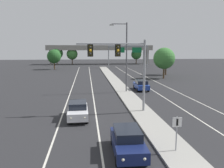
{
  "coord_description": "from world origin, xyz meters",
  "views": [
    {
      "loc": [
        -5.55,
        -8.15,
        6.53
      ],
      "look_at": [
        -3.2,
        13.6,
        3.2
      ],
      "focal_mm": 37.91,
      "sensor_mm": 36.0,
      "label": 1
    }
  ],
  "objects": [
    {
      "name": "overpass_bridge",
      "position": [
        0.0,
        88.97,
        5.78
      ],
      "size": [
        42.4,
        6.4,
        7.65
      ],
      "color": "gray",
      "rests_on": "ground"
    },
    {
      "name": "car_oncoming_white",
      "position": [
        -6.42,
        13.47,
        0.82
      ],
      "size": [
        1.91,
        4.5,
        1.58
      ],
      "color": "silver",
      "rests_on": "ground"
    },
    {
      "name": "tree_far_right_a",
      "position": [
        11.02,
        41.14,
        4.34
      ],
      "size": [
        4.59,
        4.59,
        6.65
      ],
      "color": "#4C3823",
      "rests_on": "ground"
    },
    {
      "name": "car_oncoming_navy",
      "position": [
        -3.09,
        5.62,
        0.82
      ],
      "size": [
        1.9,
        4.5,
        1.58
      ],
      "color": "#141E4C",
      "rests_on": "ground"
    },
    {
      "name": "median_sign_post",
      "position": [
        -0.03,
        5.42,
        1.59
      ],
      "size": [
        0.6,
        0.1,
        2.2
      ],
      "color": "gray",
      "rests_on": "median_island"
    },
    {
      "name": "overhead_signal_mast",
      "position": [
        -1.89,
        15.1,
        5.29
      ],
      "size": [
        6.87,
        0.44,
        7.2
      ],
      "color": "gray",
      "rests_on": "median_island"
    },
    {
      "name": "tree_far_left_b",
      "position": [
        -11.18,
        87.8,
        4.12
      ],
      "size": [
        4.36,
        4.36,
        6.31
      ],
      "color": "#4C3823",
      "rests_on": "ground"
    },
    {
      "name": "tree_far_right_b",
      "position": [
        13.7,
        47.64,
        3.76
      ],
      "size": [
        3.99,
        3.99,
        5.77
      ],
      "color": "#4C3823",
      "rests_on": "ground"
    },
    {
      "name": "tree_far_left_a",
      "position": [
        -17.1,
        87.5,
        4.51
      ],
      "size": [
        4.78,
        4.78,
        6.91
      ],
      "color": "#4C3823",
      "rests_on": "ground"
    },
    {
      "name": "car_receding_blue",
      "position": [
        2.91,
        27.64,
        0.82
      ],
      "size": [
        1.9,
        4.5,
        1.58
      ],
      "color": "navy",
      "rests_on": "ground"
    },
    {
      "name": "tree_far_left_c",
      "position": [
        -15.37,
        65.97,
        4.01
      ],
      "size": [
        4.25,
        4.25,
        6.14
      ],
      "color": "#4C3823",
      "rests_on": "ground"
    },
    {
      "name": "edge_stripe_right",
      "position": [
        8.0,
        25.0,
        0.0
      ],
      "size": [
        0.14,
        100.0,
        0.01
      ],
      "primitive_type": "cube",
      "color": "silver",
      "rests_on": "ground"
    },
    {
      "name": "lane_stripe_receding_center",
      "position": [
        4.7,
        25.0,
        0.0
      ],
      "size": [
        0.14,
        100.0,
        0.01
      ],
      "primitive_type": "cube",
      "color": "silver",
      "rests_on": "ground"
    },
    {
      "name": "edge_stripe_left",
      "position": [
        -8.0,
        25.0,
        0.0
      ],
      "size": [
        0.14,
        100.0,
        0.01
      ],
      "primitive_type": "cube",
      "color": "silver",
      "rests_on": "ground"
    },
    {
      "name": "tree_far_right_c",
      "position": [
        15.0,
        88.51,
        3.93
      ],
      "size": [
        4.17,
        4.17,
        6.03
      ],
      "color": "#4C3823",
      "rests_on": "ground"
    },
    {
      "name": "median_island",
      "position": [
        0.0,
        18.0,
        0.07
      ],
      "size": [
        2.4,
        110.0,
        0.15
      ],
      "primitive_type": "cube",
      "color": "#9E9B93",
      "rests_on": "ground"
    },
    {
      "name": "lane_stripe_oncoming_center",
      "position": [
        -4.7,
        25.0,
        0.0
      ],
      "size": [
        0.14,
        100.0,
        0.01
      ],
      "primitive_type": "cube",
      "color": "silver",
      "rests_on": "ground"
    },
    {
      "name": "highway_sign_gantry",
      "position": [
        8.2,
        69.29,
        6.16
      ],
      "size": [
        13.28,
        0.42,
        7.5
      ],
      "color": "gray",
      "rests_on": "ground"
    },
    {
      "name": "street_lamp_median",
      "position": [
        0.08,
        26.17,
        5.79
      ],
      "size": [
        2.58,
        0.28,
        10.0
      ],
      "color": "#4C4C51",
      "rests_on": "median_island"
    }
  ]
}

